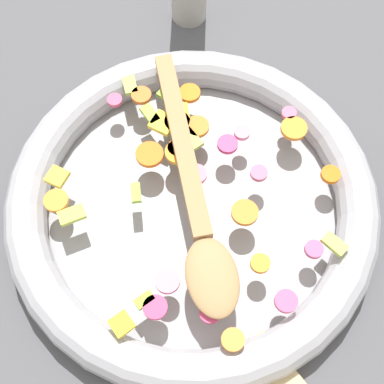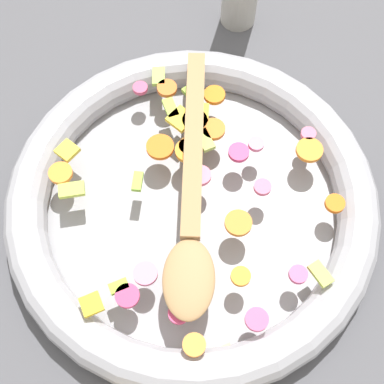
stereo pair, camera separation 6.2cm
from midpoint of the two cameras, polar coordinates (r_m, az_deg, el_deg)
The scene contains 4 objects.
ground_plane at distance 0.66m, azimuth 2.65°, elevation -2.16°, with size 4.00×4.00×0.00m, color #4C4C51.
skillet at distance 0.64m, azimuth 2.74°, elevation -1.37°, with size 0.45×0.45×0.05m.
chopped_vegetables at distance 0.62m, azimuth 3.19°, elevation 1.49°, with size 0.36×0.33×0.01m.
wooden_spoon at distance 0.60m, azimuth 2.89°, elevation -1.35°, with size 0.32×0.19×0.01m.
Camera 2 is at (-0.25, 0.11, 0.61)m, focal length 50.00 mm.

